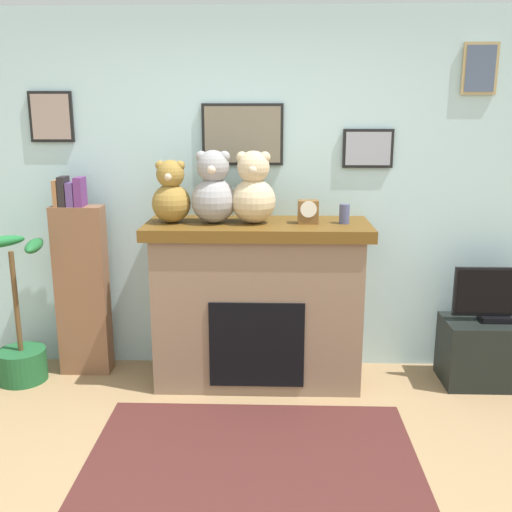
# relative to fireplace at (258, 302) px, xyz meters

# --- Properties ---
(back_wall) EXTENTS (5.20, 0.15, 2.60)m
(back_wall) POSITION_rel_fireplace_xyz_m (-0.13, 0.35, 0.72)
(back_wall) COLOR silver
(back_wall) RESTS_ON ground_plane
(fireplace) EXTENTS (1.53, 0.63, 1.16)m
(fireplace) POSITION_rel_fireplace_xyz_m (0.00, 0.00, 0.00)
(fireplace) COLOR #826751
(fireplace) RESTS_ON ground_plane
(bookshelf) EXTENTS (0.36, 0.16, 1.46)m
(bookshelf) POSITION_rel_fireplace_xyz_m (-1.28, 0.09, 0.09)
(bookshelf) COLOR brown
(bookshelf) RESTS_ON ground_plane
(potted_plant) EXTENTS (0.54, 0.62, 1.09)m
(potted_plant) POSITION_rel_fireplace_xyz_m (-1.71, -0.09, -0.24)
(potted_plant) COLOR #1E592D
(potted_plant) RESTS_ON ground_plane
(tv_stand) EXTENTS (0.68, 0.40, 0.47)m
(tv_stand) POSITION_rel_fireplace_xyz_m (1.66, -0.01, -0.35)
(tv_stand) COLOR black
(tv_stand) RESTS_ON ground_plane
(television) EXTENTS (0.60, 0.14, 0.39)m
(television) POSITION_rel_fireplace_xyz_m (1.66, -0.01, 0.07)
(television) COLOR black
(television) RESTS_ON tv_stand
(area_rug) EXTENTS (1.85, 1.10, 0.01)m
(area_rug) POSITION_rel_fireplace_xyz_m (0.00, -0.96, -0.58)
(area_rug) COLOR #49201D
(area_rug) RESTS_ON ground_plane
(candle_jar) EXTENTS (0.07, 0.07, 0.13)m
(candle_jar) POSITION_rel_fireplace_xyz_m (0.59, -0.02, 0.64)
(candle_jar) COLOR #4C517A
(candle_jar) RESTS_ON fireplace
(mantel_clock) EXTENTS (0.14, 0.10, 0.16)m
(mantel_clock) POSITION_rel_fireplace_xyz_m (0.34, -0.02, 0.65)
(mantel_clock) COLOR brown
(mantel_clock) RESTS_ON fireplace
(teddy_bear_grey) EXTENTS (0.26, 0.26, 0.43)m
(teddy_bear_grey) POSITION_rel_fireplace_xyz_m (-0.59, -0.02, 0.76)
(teddy_bear_grey) COLOR olive
(teddy_bear_grey) RESTS_ON fireplace
(teddy_bear_brown) EXTENTS (0.30, 0.30, 0.49)m
(teddy_bear_brown) POSITION_rel_fireplace_xyz_m (-0.30, -0.02, 0.79)
(teddy_bear_brown) COLOR gray
(teddy_bear_brown) RESTS_ON fireplace
(teddy_bear_tan) EXTENTS (0.30, 0.30, 0.49)m
(teddy_bear_tan) POSITION_rel_fireplace_xyz_m (-0.03, -0.02, 0.79)
(teddy_bear_tan) COLOR #CCB58C
(teddy_bear_tan) RESTS_ON fireplace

